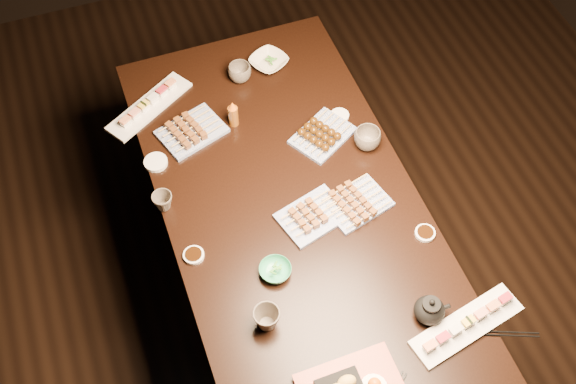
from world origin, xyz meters
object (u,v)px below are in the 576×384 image
object	(u,v)px
sushi_platter_far	(149,103)
edamame_bowl_cream	(269,62)
sushi_platter_near	(468,323)
yakitori_plate_center	(313,213)
yakitori_plate_right	(357,201)
dining_table	(292,257)
edamame_bowl_green	(275,271)
yakitori_plate_left	(191,128)
condiment_bottle	(233,113)
teacup_far_right	(240,73)
teacup_far_left	(163,201)
teacup_near_left	(267,319)
teapot	(430,308)
teacup_mid_right	(367,139)

from	to	relation	value
sushi_platter_far	edamame_bowl_cream	bearing A→B (deg)	154.98
sushi_platter_near	yakitori_plate_center	world-z (taller)	yakitori_plate_center
sushi_platter_near	yakitori_plate_right	world-z (taller)	yakitori_plate_right
dining_table	edamame_bowl_green	xyz separation A→B (m)	(-0.15, -0.24, 0.39)
yakitori_plate_left	condiment_bottle	distance (m)	0.17
edamame_bowl_cream	teacup_far_right	bearing A→B (deg)	-165.45
edamame_bowl_green	teacup_far_left	size ratio (longest dim) A/B	1.49
yakitori_plate_left	condiment_bottle	xyz separation A→B (m)	(0.17, -0.01, 0.03)
teacup_near_left	teacup_far_right	size ratio (longest dim) A/B	0.96
edamame_bowl_cream	dining_table	bearing A→B (deg)	-102.22
yakitori_plate_left	teacup_far_left	world-z (taller)	teacup_far_left
yakitori_plate_left	teapot	xyz separation A→B (m)	(0.51, -1.00, 0.02)
edamame_bowl_cream	teacup_mid_right	bearing A→B (deg)	-68.34
teacup_mid_right	teacup_far_right	bearing A→B (deg)	125.04
teacup_near_left	condiment_bottle	bearing A→B (deg)	79.51
teacup_far_right	yakitori_plate_right	bearing A→B (deg)	-74.53
edamame_bowl_green	teacup_far_right	bearing A→B (deg)	79.60
dining_table	teacup_far_left	size ratio (longest dim) A/B	24.40
teacup_near_left	teacup_mid_right	size ratio (longest dim) A/B	0.88
sushi_platter_near	teacup_mid_right	bearing A→B (deg)	78.47
yakitori_plate_left	edamame_bowl_green	distance (m)	0.69
yakitori_plate_center	teapot	bearing A→B (deg)	-81.65
sushi_platter_near	condiment_bottle	distance (m)	1.16
dining_table	sushi_platter_far	bearing A→B (deg)	109.34
edamame_bowl_green	edamame_bowl_cream	xyz separation A→B (m)	(0.30, 0.93, 0.00)
dining_table	edamame_bowl_cream	distance (m)	0.81
teacup_far_right	teapot	xyz separation A→B (m)	(0.25, -1.21, 0.01)
yakitori_plate_right	teapot	bearing A→B (deg)	-99.16
yakitori_plate_center	teapot	distance (m)	0.53
yakitori_plate_left	teapot	distance (m)	1.13
sushi_platter_far	edamame_bowl_cream	size ratio (longest dim) A/B	2.64
dining_table	edamame_bowl_green	bearing A→B (deg)	-133.44
sushi_platter_far	yakitori_plate_right	bearing A→B (deg)	98.26
yakitori_plate_right	teacup_mid_right	bearing A→B (deg)	44.01
teapot	edamame_bowl_green	bearing A→B (deg)	155.32
dining_table	edamame_bowl_green	world-z (taller)	edamame_bowl_green
teacup_near_left	teapot	size ratio (longest dim) A/B	0.74
edamame_bowl_cream	teacup_near_left	bearing A→B (deg)	-109.50
teacup_near_left	dining_table	bearing A→B (deg)	59.40
teacup_near_left	edamame_bowl_green	bearing A→B (deg)	62.19
edamame_bowl_green	teacup_mid_right	xyz separation A→B (m)	(0.51, 0.40, 0.02)
yakitori_plate_center	yakitori_plate_right	distance (m)	0.17
dining_table	condiment_bottle	xyz separation A→B (m)	(-0.08, 0.44, 0.44)
edamame_bowl_cream	teacup_far_left	bearing A→B (deg)	-137.48
yakitori_plate_left	edamame_bowl_green	size ratio (longest dim) A/B	2.19
sushi_platter_near	edamame_bowl_cream	distance (m)	1.34
yakitori_plate_center	edamame_bowl_green	xyz separation A→B (m)	(-0.20, -0.17, -0.01)
edamame_bowl_green	teacup_near_left	size ratio (longest dim) A/B	1.24
teacup_mid_right	edamame_bowl_cream	bearing A→B (deg)	111.66
edamame_bowl_cream	edamame_bowl_green	bearing A→B (deg)	-107.91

